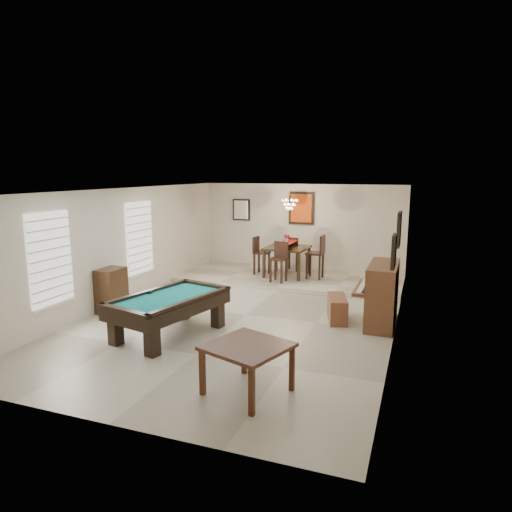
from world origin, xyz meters
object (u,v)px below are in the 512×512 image
Objects in this scene: piano_bench at (337,309)px; apothecary_chest at (111,290)px; dining_chair_east at (315,257)px; dining_chair_south at (278,262)px; flower_vase at (287,238)px; pool_table at (169,316)px; dining_table at (287,259)px; square_table at (248,369)px; upright_piano at (375,294)px; dining_chair_north at (293,254)px; dining_chair_west at (262,256)px; chandelier at (290,200)px.

apothecary_chest reaches higher than piano_bench.
dining_chair_east is at bearing 111.21° from piano_bench.
dining_chair_south is (2.68, 3.32, 0.17)m from apothecary_chest.
flower_vase is (-1.94, 2.98, 0.92)m from piano_bench.
pool_table is 5.02m from flower_vase.
apothecary_chest is 0.84× the size of dining_table.
upright_piano is at bearing 69.71° from square_table.
dining_chair_north reaches higher than dining_table.
dining_chair_east reaches higher than dining_chair_west.
pool_table is 1.49× the size of upright_piano.
chandelier is at bearing 101.23° from square_table.
upright_piano is at bearing -47.67° from dining_table.
pool_table is 1.83× the size of dining_chair_east.
dining_table is at bearing 94.34° from pool_table.
dining_chair_south is 1.00m from dining_chair_west.
apothecary_chest is at bearing 158.53° from dining_chair_west.
chandelier is at bearing 93.28° from pool_table.
dining_chair_north reaches higher than piano_bench.
flower_vase is at bearing 89.95° from dining_chair_north.
dining_chair_south is 1.08m from dining_chair_east.
flower_vase reaches higher than apothecary_chest.
dining_chair_north is at bearing -130.54° from dining_chair_east.
apothecary_chest is 5.48m from dining_chair_north.
upright_piano is 0.81m from piano_bench.
dining_chair_east is (3.48, 4.04, 0.24)m from apothecary_chest.
piano_bench is (-0.72, -0.07, -0.36)m from upright_piano.
flower_vase reaches higher than dining_chair_north.
dining_chair_north is (2.67, 4.79, 0.14)m from apothecary_chest.
flower_vase is at bearing 56.55° from apothecary_chest.
dining_chair_north is 0.84× the size of dining_chair_east.
upright_piano reaches higher than dining_table.
pool_table is 2.07× the size of dining_chair_south.
dining_chair_south reaches higher than apothecary_chest.
flower_vase is 0.22× the size of dining_chair_south.
square_table is 0.84× the size of dining_chair_east.
pool_table is 5.66m from dining_chair_north.
apothecary_chest is at bearing -123.45° from dining_table.
dining_chair_east is (0.79, -0.03, 0.13)m from dining_table.
upright_piano reaches higher than square_table.
apothecary_chest is at bearing -124.73° from chandelier.
pool_table reaches higher than square_table.
dining_chair_west reaches higher than dining_table.
dining_chair_south is at bearing 140.90° from upright_piano.
pool_table is 4.85m from dining_chair_west.
chandelier is at bearing 95.45° from dining_chair_north.
upright_piano is at bearing 34.84° from dining_chair_east.
dining_chair_south reaches higher than dining_chair_north.
dining_chair_west is 1.76× the size of chandelier.
apothecary_chest is at bearing -122.77° from dining_chair_south.
dining_chair_north is 1.03m from dining_chair_west.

